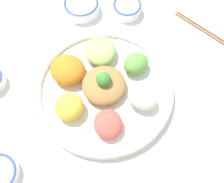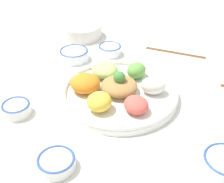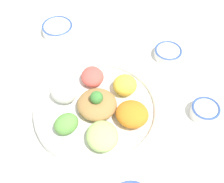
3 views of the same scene
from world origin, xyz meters
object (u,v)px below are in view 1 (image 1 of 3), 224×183
object	(u,v)px
salad_platter	(103,87)
serving_spoon_main	(208,101)
chopsticks_pair_far	(208,32)
sauce_bowl_far	(127,8)
sauce_bowl_red	(82,6)

from	to	relation	value
salad_platter	serving_spoon_main	world-z (taller)	salad_platter
chopsticks_pair_far	serving_spoon_main	xyz separation A→B (m)	(-0.23, -0.02, -0.00)
sauce_bowl_far	salad_platter	bearing A→B (deg)	178.46
sauce_bowl_far	serving_spoon_main	bearing A→B (deg)	-132.09
salad_platter	serving_spoon_main	size ratio (longest dim) A/B	3.52
chopsticks_pair_far	serving_spoon_main	world-z (taller)	chopsticks_pair_far
sauce_bowl_far	chopsticks_pair_far	world-z (taller)	sauce_bowl_far
salad_platter	sauce_bowl_red	bearing A→B (deg)	27.11
sauce_bowl_red	sauce_bowl_far	bearing A→B (deg)	-79.02
salad_platter	serving_spoon_main	bearing A→B (deg)	-83.10
sauce_bowl_red	sauce_bowl_far	distance (m)	0.15
chopsticks_pair_far	sauce_bowl_red	bearing A→B (deg)	-151.11
sauce_bowl_red	serving_spoon_main	bearing A→B (deg)	-118.18
sauce_bowl_red	salad_platter	bearing A→B (deg)	-152.89
salad_platter	sauce_bowl_far	distance (m)	0.29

